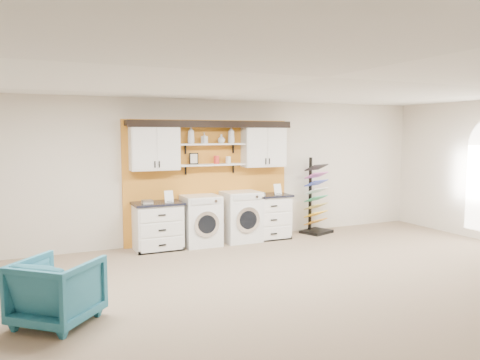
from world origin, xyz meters
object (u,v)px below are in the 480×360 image
dryer (241,216)px  base_cabinet_right (267,216)px  washer (201,220)px  armchair (57,291)px  sample_rack (316,209)px  base_cabinet_left (158,226)px

dryer → base_cabinet_right: bearing=0.3°
dryer → washer: bearing=180.0°
armchair → sample_rack: bearing=-110.1°
base_cabinet_right → dryer: dryer is taller
washer → dryer: size_ratio=0.97×
washer → base_cabinet_right: bearing=0.1°
dryer → armchair: (-3.56, -2.86, -0.12)m
sample_rack → armchair: bearing=-171.8°
base_cabinet_left → washer: bearing=-0.2°
base_cabinet_left → washer: (0.84, -0.00, 0.04)m
sample_rack → base_cabinet_right: bearing=161.3°
base_cabinet_left → sample_rack: size_ratio=0.55×
dryer → sample_rack: sample_rack is taller
base_cabinet_right → armchair: (-4.14, -2.86, -0.08)m
washer → sample_rack: (2.63, 0.04, 0.04)m
base_cabinet_left → base_cabinet_right: (2.26, -0.00, 0.01)m
base_cabinet_left → base_cabinet_right: base_cabinet_right is taller
washer → dryer: dryer is taller
base_cabinet_left → sample_rack: (3.47, 0.03, 0.08)m
base_cabinet_left → sample_rack: bearing=0.5°
base_cabinet_right → dryer: bearing=-179.7°
base_cabinet_right → sample_rack: sample_rack is taller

